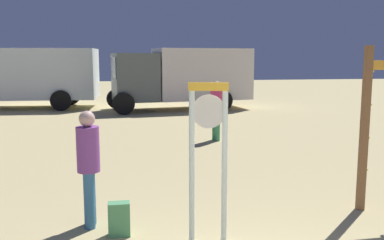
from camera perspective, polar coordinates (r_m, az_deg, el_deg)
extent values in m
cylinder|color=white|center=(5.31, -0.03, -6.45)|extent=(0.07, 0.07, 1.92)
cylinder|color=white|center=(5.29, 4.36, -6.53)|extent=(0.07, 0.07, 1.92)
cube|color=yellow|center=(5.13, 2.23, 4.50)|extent=(0.49, 0.20, 0.10)
cylinder|color=silver|center=(5.19, 2.22, 1.15)|extent=(0.41, 0.14, 0.41)
cube|color=black|center=(5.21, 2.24, 1.18)|extent=(0.09, 0.04, 0.03)
cube|color=black|center=(5.21, 2.24, 1.18)|extent=(0.15, 0.05, 0.07)
cube|color=brown|center=(6.89, 22.08, -1.19)|extent=(0.10, 0.10, 2.50)
sphere|color=#F8E686|center=(7.06, 22.35, -6.17)|extent=(0.04, 0.04, 0.04)
sphere|color=#FFE385|center=(6.96, 22.57, -2.18)|extent=(0.04, 0.04, 0.04)
sphere|color=#FDDA80|center=(6.89, 22.81, 1.90)|extent=(0.04, 0.04, 0.04)
sphere|color=#FFE488|center=(6.86, 23.04, 6.05)|extent=(0.04, 0.04, 0.04)
cylinder|color=teal|center=(6.19, -13.45, -10.01)|extent=(0.15, 0.15, 0.78)
cylinder|color=teal|center=(6.05, -13.58, -10.47)|extent=(0.15, 0.15, 0.78)
cylinder|color=#844192|center=(5.94, -13.74, -3.82)|extent=(0.31, 0.31, 0.62)
sphere|color=#D3A69A|center=(5.86, -13.88, 0.16)|extent=(0.21, 0.21, 0.21)
cube|color=#4F955E|center=(5.79, -9.72, -12.94)|extent=(0.28, 0.17, 0.45)
cube|color=#5AA461|center=(5.92, -9.70, -13.19)|extent=(0.20, 0.04, 0.20)
cylinder|color=#41985D|center=(12.08, 3.08, -0.77)|extent=(0.15, 0.15, 0.81)
cylinder|color=#41985D|center=(11.93, 3.39, -0.88)|extent=(0.15, 0.15, 0.81)
cylinder|color=#C93367|center=(11.91, 3.26, 2.63)|extent=(0.32, 0.32, 0.64)
sphere|color=#9B7E55|center=(11.88, 3.28, 4.70)|extent=(0.22, 0.22, 0.22)
cube|color=silver|center=(19.49, 1.32, 6.19)|extent=(4.45, 2.69, 2.27)
cube|color=#565F5D|center=(18.74, -7.63, 5.70)|extent=(2.09, 2.26, 2.05)
cube|color=black|center=(18.59, -10.48, 6.88)|extent=(0.26, 1.69, 0.90)
cylinder|color=black|center=(19.78, -10.06, 2.80)|extent=(0.93, 0.37, 0.90)
cylinder|color=black|center=(17.64, -9.15, 2.16)|extent=(0.93, 0.37, 0.90)
cylinder|color=black|center=(20.77, 1.87, 3.18)|extent=(0.93, 0.37, 0.90)
cylinder|color=black|center=(18.74, 4.06, 2.61)|extent=(0.93, 0.37, 0.90)
cube|color=white|center=(20.88, -19.22, 5.89)|extent=(4.92, 2.65, 2.28)
cylinder|color=black|center=(21.92, -15.93, 3.14)|extent=(0.91, 0.31, 0.90)
cylinder|color=black|center=(19.59, -17.14, 2.51)|extent=(0.91, 0.31, 0.90)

